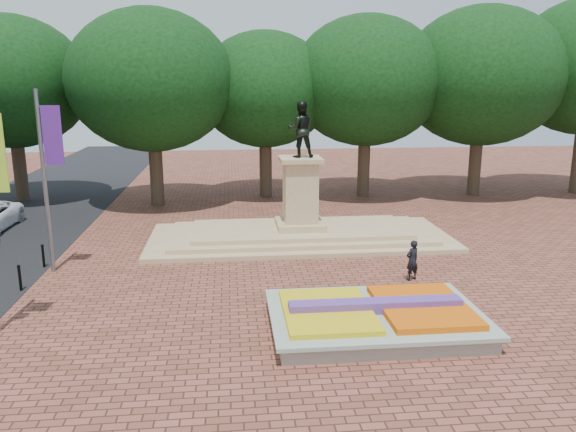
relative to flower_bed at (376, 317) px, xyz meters
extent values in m
plane|color=brown|center=(-1.03, 2.00, -0.38)|extent=(90.00, 90.00, 0.00)
cube|color=gray|center=(-0.03, 0.00, -0.15)|extent=(6.00, 4.00, 0.45)
cube|color=#A1AD9D|center=(-0.03, 0.00, 0.12)|extent=(6.30, 4.30, 0.12)
cube|color=orange|center=(1.42, 0.00, 0.25)|extent=(2.60, 3.40, 0.22)
cube|color=yellow|center=(-1.48, 0.00, 0.24)|extent=(2.60, 3.40, 0.18)
cube|color=#583593|center=(-0.03, 0.00, 0.34)|extent=(5.20, 0.55, 0.38)
cube|color=tan|center=(-1.03, 10.00, -0.28)|extent=(14.00, 6.00, 0.20)
cube|color=tan|center=(-1.03, 10.00, -0.08)|extent=(12.00, 5.00, 0.20)
cube|color=tan|center=(-1.03, 10.00, 0.12)|extent=(10.00, 4.00, 0.20)
cube|color=tan|center=(-1.03, 10.00, 0.37)|extent=(2.20, 2.20, 0.30)
cube|color=tan|center=(-1.03, 10.00, 1.92)|extent=(1.50, 1.50, 2.80)
cube|color=tan|center=(-1.03, 10.00, 3.42)|extent=(1.90, 1.90, 0.20)
imported|color=black|center=(-1.03, 10.00, 4.77)|extent=(1.22, 0.95, 2.50)
cylinder|color=#3C2E21|center=(-17.03, 20.00, 1.62)|extent=(0.80, 0.80, 4.00)
ellipsoid|color=black|center=(-17.03, 20.00, 6.32)|extent=(8.80, 8.80, 7.48)
cylinder|color=#3C2E21|center=(-9.03, 20.00, 1.62)|extent=(0.80, 0.80, 4.00)
ellipsoid|color=black|center=(-9.03, 20.00, 6.32)|extent=(8.80, 8.80, 7.48)
cylinder|color=#3C2E21|center=(-2.03, 20.00, 1.62)|extent=(0.80, 0.80, 4.00)
ellipsoid|color=black|center=(-2.03, 20.00, 6.32)|extent=(8.80, 8.80, 7.48)
cylinder|color=#3C2E21|center=(4.97, 20.00, 1.62)|extent=(0.80, 0.80, 4.00)
ellipsoid|color=black|center=(4.97, 20.00, 6.32)|extent=(8.80, 8.80, 7.48)
cylinder|color=#3C2E21|center=(11.97, 20.00, 1.62)|extent=(0.80, 0.80, 4.00)
ellipsoid|color=black|center=(11.97, 20.00, 6.32)|extent=(8.80, 8.80, 7.48)
cylinder|color=slate|center=(-11.23, 6.50, 3.12)|extent=(0.16, 0.16, 7.00)
cube|color=#58218D|center=(-10.78, 6.50, 4.92)|extent=(0.70, 0.04, 2.20)
cylinder|color=black|center=(-11.73, 4.40, 0.07)|extent=(0.10, 0.10, 0.90)
sphere|color=black|center=(-11.73, 4.40, 0.54)|extent=(0.12, 0.12, 0.12)
cylinder|color=black|center=(-11.73, 7.00, 0.07)|extent=(0.10, 0.10, 0.90)
sphere|color=black|center=(-11.73, 7.00, 0.54)|extent=(0.12, 0.12, 0.12)
imported|color=black|center=(2.43, 4.07, 0.39)|extent=(0.67, 0.58, 1.54)
camera|label=1|loc=(-4.26, -15.26, 6.82)|focal=35.00mm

